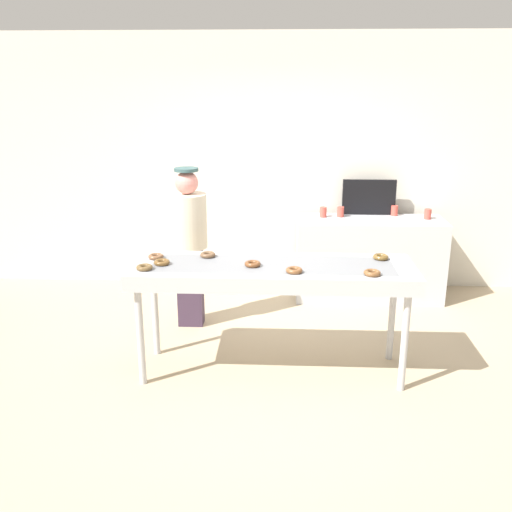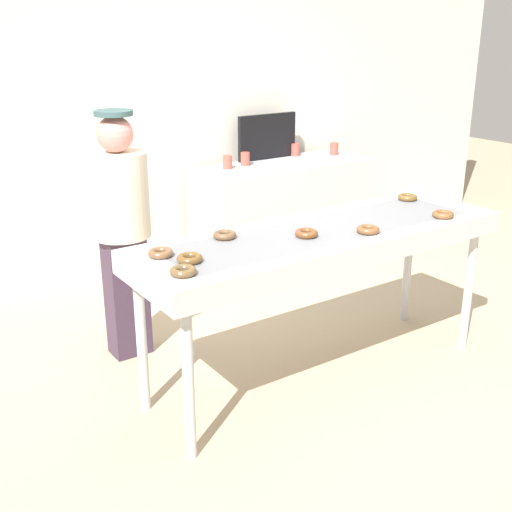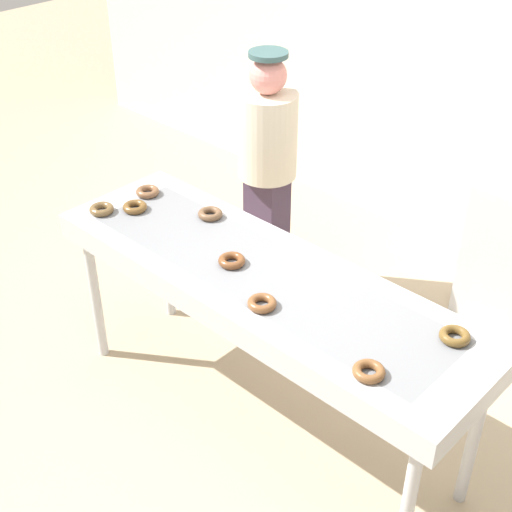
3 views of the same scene
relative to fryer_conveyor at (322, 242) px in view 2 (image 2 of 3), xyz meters
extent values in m
plane|color=tan|center=(0.00, 0.00, -0.85)|extent=(16.00, 16.00, 0.00)
cube|color=silver|center=(0.00, 2.21, 0.56)|extent=(8.00, 0.12, 2.84)
cube|color=#B7BABF|center=(0.00, 0.00, 0.01)|extent=(2.24, 0.68, 0.13)
cube|color=slate|center=(0.00, 0.00, 0.04)|extent=(1.90, 0.48, 0.08)
cylinder|color=#B7BABF|center=(-1.02, -0.26, -0.45)|extent=(0.06, 0.06, 0.80)
cylinder|color=#B7BABF|center=(1.02, -0.26, -0.45)|extent=(0.06, 0.06, 0.80)
cylinder|color=#B7BABF|center=(-1.02, 0.26, -0.45)|extent=(0.06, 0.06, 0.80)
cylinder|color=#B7BABF|center=(1.02, 0.26, -0.45)|extent=(0.06, 0.06, 0.80)
torus|color=brown|center=(-0.87, -0.04, 0.09)|extent=(0.17, 0.17, 0.04)
torus|color=brown|center=(0.75, -0.22, 0.09)|extent=(0.15, 0.15, 0.04)
torus|color=brown|center=(-0.98, -0.17, 0.09)|extent=(0.17, 0.17, 0.04)
torus|color=brown|center=(-0.15, -0.05, 0.09)|extent=(0.13, 0.13, 0.04)
torus|color=brown|center=(0.17, -0.19, 0.09)|extent=(0.15, 0.15, 0.04)
torus|color=brown|center=(-0.53, 0.18, 0.09)|extent=(0.14, 0.14, 0.04)
torus|color=brown|center=(0.88, 0.19, 0.09)|extent=(0.17, 0.17, 0.04)
torus|color=brown|center=(-0.95, 0.11, 0.09)|extent=(0.13, 0.13, 0.04)
cube|color=#3C2C3F|center=(-0.82, 0.92, -0.46)|extent=(0.24, 0.18, 0.79)
cylinder|color=beige|center=(-0.82, 0.92, 0.20)|extent=(0.35, 0.35, 0.51)
sphere|color=#DA867D|center=(-0.82, 0.92, 0.56)|extent=(0.21, 0.21, 0.21)
cylinder|color=#375556|center=(-0.82, 0.92, 0.68)|extent=(0.22, 0.22, 0.03)
cube|color=#B7BABF|center=(1.03, 1.76, -0.41)|extent=(1.58, 0.58, 0.89)
cylinder|color=#CC4C3F|center=(0.71, 1.86, 0.09)|extent=(0.08, 0.08, 0.11)
cylinder|color=#CC4C3F|center=(1.64, 1.80, 0.09)|extent=(0.08, 0.08, 0.11)
cylinder|color=#CC4C3F|center=(0.52, 1.84, 0.09)|extent=(0.08, 0.08, 0.11)
cylinder|color=#CC4C3F|center=(1.31, 1.95, 0.09)|extent=(0.08, 0.08, 0.11)
cube|color=black|center=(1.03, 1.99, 0.23)|extent=(0.59, 0.04, 0.39)
camera|label=1|loc=(0.08, -4.22, 1.45)|focal=39.53mm
camera|label=2|loc=(-2.26, -2.65, 1.16)|focal=45.39mm
camera|label=3|loc=(1.82, -1.98, 1.96)|focal=50.75mm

